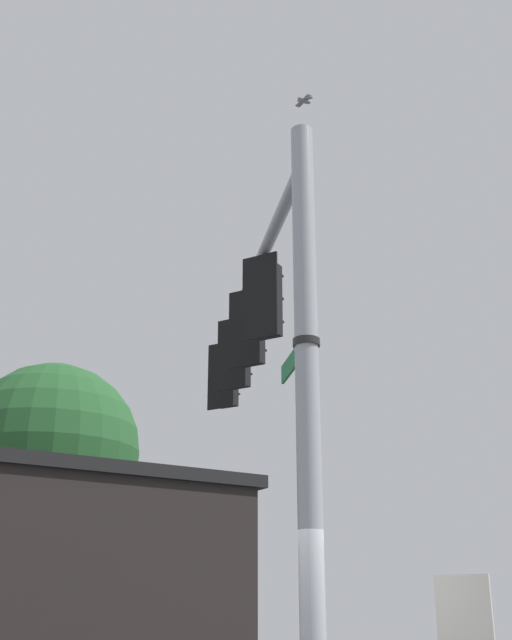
# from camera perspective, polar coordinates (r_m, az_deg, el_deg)

# --- Properties ---
(signal_pole) EXTENTS (0.26, 0.26, 7.14)m
(signal_pole) POSITION_cam_1_polar(r_m,az_deg,el_deg) (8.63, 3.62, -7.20)
(signal_pole) COLOR #ADB2B7
(signal_pole) RESTS_ON ground
(mast_arm) EXTENTS (4.89, 5.74, 0.17)m
(mast_arm) POSITION_cam_1_polar(r_m,az_deg,el_deg) (13.03, -0.53, 2.27)
(mast_arm) COLOR #ADB2B7
(traffic_light_nearest_pole) EXTENTS (0.54, 0.49, 1.31)m
(traffic_light_nearest_pole) POSITION_cam_1_polar(r_m,az_deg,el_deg) (11.44, 0.74, 1.39)
(traffic_light_nearest_pole) COLOR black
(traffic_light_mid_inner) EXTENTS (0.54, 0.49, 1.31)m
(traffic_light_mid_inner) POSITION_cam_1_polar(r_m,az_deg,el_deg) (12.61, -0.36, -0.74)
(traffic_light_mid_inner) COLOR black
(traffic_light_mid_outer) EXTENTS (0.54, 0.49, 1.31)m
(traffic_light_mid_outer) POSITION_cam_1_polar(r_m,az_deg,el_deg) (13.79, -1.27, -2.51)
(traffic_light_mid_outer) COLOR black
(traffic_light_arm_end) EXTENTS (0.54, 0.49, 1.31)m
(traffic_light_arm_end) POSITION_cam_1_polar(r_m,az_deg,el_deg) (14.99, -2.04, -3.99)
(traffic_light_arm_end) COLOR black
(street_name_sign) EXTENTS (0.95, 1.09, 0.22)m
(street_name_sign) POSITION_cam_1_polar(r_m,az_deg,el_deg) (9.20, 2.98, -2.29)
(street_name_sign) COLOR #147238
(bird_flying) EXTENTS (0.38, 0.27, 0.14)m
(bird_flying) POSITION_cam_1_polar(r_m,az_deg,el_deg) (13.71, 3.35, 14.90)
(bird_flying) COLOR gray
(tree_by_storefront) EXTENTS (4.23, 4.23, 7.70)m
(tree_by_storefront) POSITION_cam_1_polar(r_m,az_deg,el_deg) (20.54, -13.99, -8.82)
(tree_by_storefront) COLOR #4C3823
(tree_by_storefront) RESTS_ON ground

